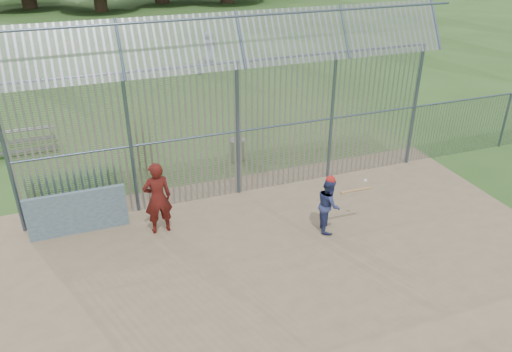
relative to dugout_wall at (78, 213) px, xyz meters
name	(u,v)px	position (x,y,z in m)	size (l,w,h in m)	color
ground	(284,258)	(4.60, -2.90, -0.62)	(120.00, 120.00, 0.00)	#2D511E
dirt_infield	(293,270)	(4.60, -3.40, -0.61)	(14.00, 10.00, 0.02)	#756047
dugout_wall	(78,213)	(0.00, 0.00, 0.00)	(2.50, 0.12, 1.20)	#38566B
batter	(329,205)	(6.17, -2.12, 0.15)	(0.73, 0.57, 1.49)	navy
onlooker	(158,198)	(1.99, -0.67, 0.40)	(0.73, 0.48, 1.99)	maroon
bg_kid_standing	(209,47)	(7.87, 15.63, 0.28)	(0.88, 0.57, 1.80)	slate
bg_kid_seated	(200,67)	(6.73, 13.47, -0.23)	(0.46, 0.19, 0.78)	slate
batting_gear	(338,183)	(6.36, -2.15, 0.79)	(1.25, 0.31, 0.51)	red
trash_can	(237,150)	(5.28, 2.81, -0.24)	(0.56, 0.56, 0.82)	#96989E
bleacher	(10,143)	(-2.00, 6.01, -0.21)	(3.00, 0.95, 0.72)	slate
backstop_fence	(297,113)	(6.41, 0.53, 1.74)	(20.09, 0.81, 5.30)	#47566B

